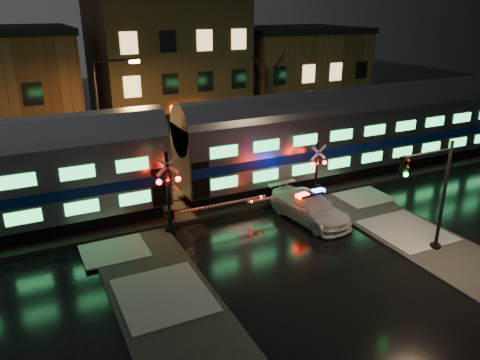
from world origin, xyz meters
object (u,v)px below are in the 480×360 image
Objects in this scene: crossing_signal_left at (176,200)px; traffic_light at (431,198)px; police_car at (310,207)px; streetlight at (103,119)px; crossing_signal_right at (312,180)px.

crossing_signal_left is 1.14× the size of traffic_light.
police_car is 0.88× the size of crossing_signal_left.
police_car is 6.46m from traffic_light.
police_car is at bearing -43.44° from streetlight.
police_car is 1.04× the size of crossing_signal_right.
crossing_signal_left is at bearing 179.89° from crossing_signal_right.
police_car is 0.66× the size of streetlight.
crossing_signal_left is at bearing 131.14° from traffic_light.
streetlight reaches higher than crossing_signal_left.
crossing_signal_left reaches higher than police_car.
streetlight is at bearing 106.92° from crossing_signal_left.
crossing_signal_left reaches higher than crossing_signal_right.
traffic_light is at bearing -78.66° from crossing_signal_right.
streetlight is (-11.73, 13.95, 1.88)m from traffic_light.
police_car is at bearing -125.85° from crossing_signal_right.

